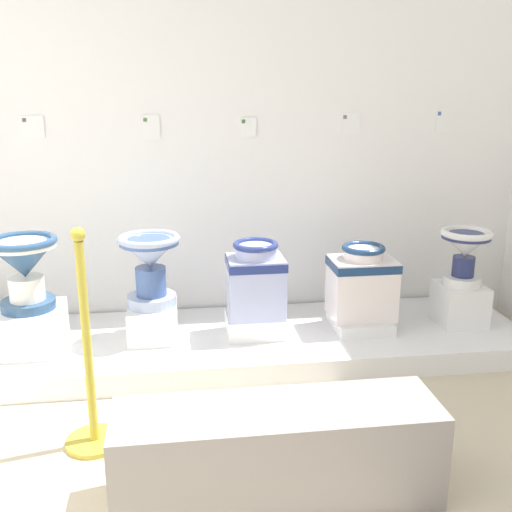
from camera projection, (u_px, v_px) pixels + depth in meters
name	position (u px, v px, depth m)	size (l,w,h in m)	color
ground_plane	(311.00, 510.00, 2.34)	(5.73, 5.46, 0.02)	beige
wall_back	(248.00, 98.00, 3.79)	(3.93, 0.06, 3.05)	white
display_platform	(259.00, 342.00, 3.70)	(3.29, 0.93, 0.14)	white
plinth_block_tall_cobalt	(31.00, 329.00, 3.40)	(0.36, 0.36, 0.25)	white
antique_toilet_tall_cobalt	(24.00, 263.00, 3.29)	(0.38, 0.38, 0.41)	#2C4D74
plinth_block_rightmost	(153.00, 321.00, 3.57)	(0.29, 0.33, 0.21)	white
antique_toilet_rightmost	(150.00, 260.00, 3.47)	(0.36, 0.36, 0.43)	#9DAED1
plinth_block_squat_floral	(256.00, 324.00, 3.63)	(0.35, 0.28, 0.13)	white
antique_toilet_squat_floral	(256.00, 278.00, 3.55)	(0.34, 0.29, 0.46)	#ABB5E2
plinth_block_pale_glazed	(360.00, 322.00, 3.74)	(0.34, 0.38, 0.07)	white
antique_toilet_pale_glazed	(362.00, 281.00, 3.67)	(0.40, 0.30, 0.46)	white
plinth_block_slender_white	(460.00, 304.00, 3.79)	(0.28, 0.29, 0.25)	white
antique_toilet_slender_white	(465.00, 248.00, 3.69)	(0.32, 0.32, 0.36)	white
info_placard_first	(32.00, 126.00, 3.63)	(0.14, 0.01, 0.13)	white
info_placard_second	(151.00, 127.00, 3.72)	(0.11, 0.01, 0.15)	white
info_placard_third	(248.00, 127.00, 3.81)	(0.10, 0.01, 0.12)	white
info_placard_fourth	(350.00, 123.00, 3.89)	(0.12, 0.01, 0.13)	white
info_placard_fifth	(443.00, 120.00, 3.97)	(0.09, 0.01, 0.15)	white
stanchion_post_near_left	(90.00, 386.00, 2.68)	(0.27, 0.27, 1.03)	gold
museum_bench	(277.00, 453.00, 2.35)	(1.28, 0.36, 0.40)	gray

